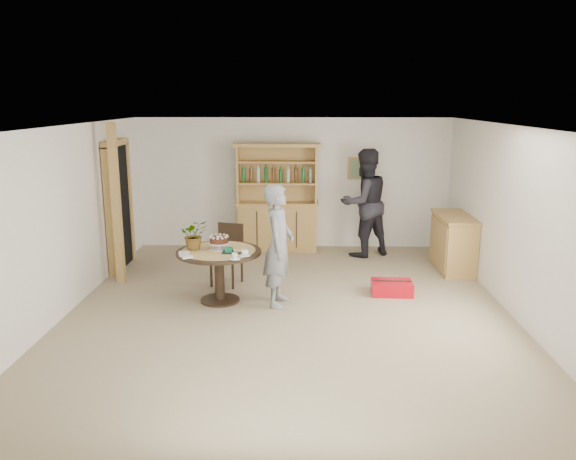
# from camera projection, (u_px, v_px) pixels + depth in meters

# --- Properties ---
(ground) EXTENTS (7.00, 7.00, 0.00)m
(ground) POSITION_uv_depth(u_px,v_px,m) (289.00, 311.00, 7.71)
(ground) COLOR tan
(ground) RESTS_ON ground
(room_shell) EXTENTS (6.04, 7.04, 2.52)m
(room_shell) POSITION_uv_depth(u_px,v_px,m) (289.00, 185.00, 7.32)
(room_shell) COLOR white
(room_shell) RESTS_ON ground
(doorway) EXTENTS (0.13, 1.10, 2.18)m
(doorway) POSITION_uv_depth(u_px,v_px,m) (118.00, 204.00, 9.48)
(doorway) COLOR black
(doorway) RESTS_ON ground
(pine_post) EXTENTS (0.12, 0.12, 2.50)m
(pine_post) POSITION_uv_depth(u_px,v_px,m) (116.00, 204.00, 8.66)
(pine_post) COLOR tan
(pine_post) RESTS_ON ground
(hutch) EXTENTS (1.62, 0.54, 2.04)m
(hutch) POSITION_uv_depth(u_px,v_px,m) (277.00, 214.00, 10.72)
(hutch) COLOR tan
(hutch) RESTS_ON ground
(sideboard) EXTENTS (0.54, 1.26, 0.94)m
(sideboard) POSITION_uv_depth(u_px,v_px,m) (454.00, 242.00, 9.48)
(sideboard) COLOR tan
(sideboard) RESTS_ON ground
(dining_table) EXTENTS (1.20, 1.20, 0.76)m
(dining_table) POSITION_uv_depth(u_px,v_px,m) (219.00, 261.00, 7.94)
(dining_table) COLOR black
(dining_table) RESTS_ON ground
(dining_chair) EXTENTS (0.52, 0.52, 0.95)m
(dining_chair) POSITION_uv_depth(u_px,v_px,m) (228.00, 250.00, 8.76)
(dining_chair) COLOR black
(dining_chair) RESTS_ON ground
(birthday_cake) EXTENTS (0.30, 0.30, 0.20)m
(birthday_cake) POSITION_uv_depth(u_px,v_px,m) (219.00, 241.00, 7.93)
(birthday_cake) COLOR white
(birthday_cake) RESTS_ON dining_table
(flower_vase) EXTENTS (0.47, 0.44, 0.42)m
(flower_vase) POSITION_uv_depth(u_px,v_px,m) (194.00, 235.00, 7.92)
(flower_vase) COLOR #3F7233
(flower_vase) RESTS_ON dining_table
(gift_tray) EXTENTS (0.30, 0.20, 0.08)m
(gift_tray) POSITION_uv_depth(u_px,v_px,m) (233.00, 251.00, 7.78)
(gift_tray) COLOR black
(gift_tray) RESTS_ON dining_table
(coffee_cup_a) EXTENTS (0.15, 0.15, 0.09)m
(coffee_cup_a) POSITION_uv_depth(u_px,v_px,m) (245.00, 253.00, 7.62)
(coffee_cup_a) COLOR white
(coffee_cup_a) RESTS_ON dining_table
(coffee_cup_b) EXTENTS (0.15, 0.15, 0.08)m
(coffee_cup_b) POSITION_uv_depth(u_px,v_px,m) (235.00, 257.00, 7.46)
(coffee_cup_b) COLOR white
(coffee_cup_b) RESTS_ON dining_table
(napkins) EXTENTS (0.24, 0.33, 0.03)m
(napkins) POSITION_uv_depth(u_px,v_px,m) (185.00, 255.00, 7.61)
(napkins) COLOR white
(napkins) RESTS_ON dining_table
(teen_boy) EXTENTS (0.50, 0.68, 1.72)m
(teen_boy) POSITION_uv_depth(u_px,v_px,m) (279.00, 246.00, 7.77)
(teen_boy) COLOR slate
(teen_boy) RESTS_ON ground
(adult_person) EXTENTS (1.20, 1.11, 1.98)m
(adult_person) POSITION_uv_depth(u_px,v_px,m) (364.00, 203.00, 10.24)
(adult_person) COLOR black
(adult_person) RESTS_ON ground
(red_suitcase) EXTENTS (0.61, 0.42, 0.21)m
(red_suitcase) POSITION_uv_depth(u_px,v_px,m) (392.00, 288.00, 8.35)
(red_suitcase) COLOR red
(red_suitcase) RESTS_ON ground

